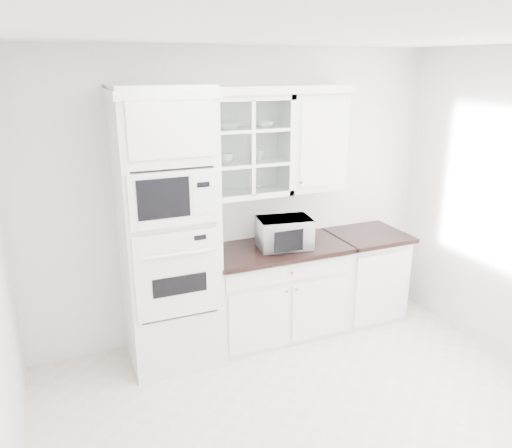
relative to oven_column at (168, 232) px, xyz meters
name	(u,v)px	position (x,y,z in m)	size (l,w,h in m)	color
ground	(325,435)	(0.75, -1.42, -1.19)	(4.00, 3.50, 0.01)	beige
room_shell	(304,181)	(0.75, -0.99, 0.58)	(4.00, 3.50, 2.70)	white
oven_column	(168,232)	(0.00, 0.00, 0.00)	(0.76, 0.68, 2.40)	white
base_cabinet_run	(276,290)	(1.03, 0.03, -0.74)	(1.32, 0.67, 0.92)	white
extra_base_cabinet	(364,274)	(2.03, 0.03, -0.74)	(0.72, 0.67, 0.92)	white
upper_cabinet_glass	(246,146)	(0.78, 0.17, 0.65)	(0.80, 0.33, 0.90)	white
upper_cabinet_solid	(313,142)	(1.46, 0.17, 0.65)	(0.55, 0.33, 0.90)	white
crown_molding	(236,90)	(0.68, 0.14, 1.14)	(2.14, 0.38, 0.07)	white
countertop_microwave	(284,232)	(1.08, -0.01, -0.14)	(0.48, 0.40, 0.28)	white
bowl_a	(226,125)	(0.60, 0.18, 0.84)	(0.24, 0.24, 0.06)	white
bowl_b	(265,124)	(0.96, 0.17, 0.84)	(0.17, 0.17, 0.05)	white
cup_a	(226,158)	(0.58, 0.15, 0.56)	(0.12, 0.12, 0.09)	white
cup_b	(258,155)	(0.90, 0.19, 0.56)	(0.10, 0.10, 0.09)	white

